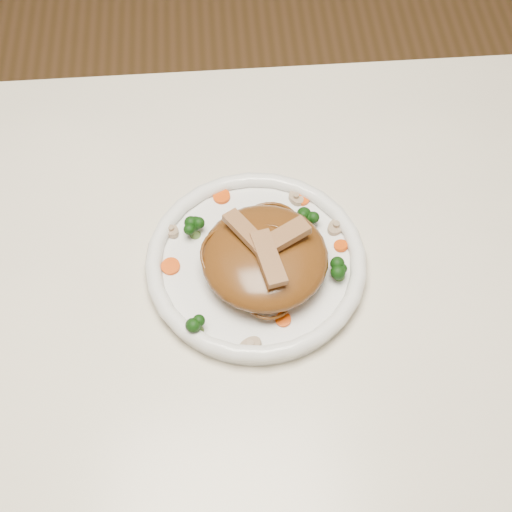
{
  "coord_description": "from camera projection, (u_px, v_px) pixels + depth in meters",
  "views": [
    {
      "loc": [
        0.03,
        -0.42,
        1.51
      ],
      "look_at": [
        0.07,
        0.05,
        0.78
      ],
      "focal_mm": 51.6,
      "sensor_mm": 36.0,
      "label": 1
    }
  ],
  "objects": [
    {
      "name": "broccoli_3",
      "position": [
        340.0,
        271.0,
        0.86
      ],
      "size": [
        0.02,
        0.02,
        0.03
      ],
      "primitive_type": null,
      "rotation": [
        0.0,
        0.0,
        -0.07
      ],
      "color": "#0E340A",
      "rests_on": "plate"
    },
    {
      "name": "noodle_mound",
      "position": [
        265.0,
        257.0,
        0.86
      ],
      "size": [
        0.15,
        0.15,
        0.05
      ],
      "primitive_type": "ellipsoid",
      "rotation": [
        0.0,
        0.0,
        0.03
      ],
      "color": "brown",
      "rests_on": "plate"
    },
    {
      "name": "carrot_0",
      "position": [
        302.0,
        199.0,
        0.93
      ],
      "size": [
        0.02,
        0.02,
        0.0
      ],
      "primitive_type": "cylinder",
      "rotation": [
        0.0,
        0.0,
        0.37
      ],
      "color": "#EF4D08",
      "rests_on": "plate"
    },
    {
      "name": "broccoli_2",
      "position": [
        197.0,
        324.0,
        0.82
      ],
      "size": [
        0.04,
        0.04,
        0.03
      ],
      "primitive_type": null,
      "rotation": [
        0.0,
        0.0,
        0.38
      ],
      "color": "#0E340A",
      "rests_on": "plate"
    },
    {
      "name": "carrot_1",
      "position": [
        171.0,
        266.0,
        0.88
      ],
      "size": [
        0.03,
        0.03,
        0.0
      ],
      "primitive_type": "cylinder",
      "rotation": [
        0.0,
        0.0,
        -0.43
      ],
      "color": "#EF4D08",
      "rests_on": "plate"
    },
    {
      "name": "plate",
      "position": [
        256.0,
        266.0,
        0.89
      ],
      "size": [
        0.27,
        0.27,
        0.02
      ],
      "primitive_type": "cylinder",
      "rotation": [
        0.0,
        0.0,
        -0.02
      ],
      "color": "white",
      "rests_on": "table"
    },
    {
      "name": "chicken_c",
      "position": [
        268.0,
        258.0,
        0.82
      ],
      "size": [
        0.04,
        0.07,
        0.01
      ],
      "primitive_type": "cube",
      "rotation": [
        0.0,
        0.0,
        4.95
      ],
      "color": "#B07953",
      "rests_on": "noodle_mound"
    },
    {
      "name": "ground",
      "position": [
        225.0,
        485.0,
        1.5
      ],
      "size": [
        4.0,
        4.0,
        0.0
      ],
      "primitive_type": "plane",
      "color": "brown",
      "rests_on": "ground"
    },
    {
      "name": "mushroom_1",
      "position": [
        336.0,
        227.0,
        0.91
      ],
      "size": [
        0.04,
        0.04,
        0.01
      ],
      "primitive_type": "cylinder",
      "rotation": [
        0.0,
        0.0,
        0.87
      ],
      "color": "#C0AB90",
      "rests_on": "plate"
    },
    {
      "name": "carrot_4",
      "position": [
        283.0,
        320.0,
        0.84
      ],
      "size": [
        0.02,
        0.02,
        0.0
      ],
      "primitive_type": "cylinder",
      "rotation": [
        0.0,
        0.0,
        -0.04
      ],
      "color": "#EF4D08",
      "rests_on": "plate"
    },
    {
      "name": "broccoli_0",
      "position": [
        308.0,
        217.0,
        0.9
      ],
      "size": [
        0.03,
        0.03,
        0.03
      ],
      "primitive_type": null,
      "rotation": [
        0.0,
        0.0,
        -0.17
      ],
      "color": "#0E340A",
      "rests_on": "plate"
    },
    {
      "name": "chicken_a",
      "position": [
        281.0,
        238.0,
        0.83
      ],
      "size": [
        0.07,
        0.05,
        0.01
      ],
      "primitive_type": "cube",
      "rotation": [
        0.0,
        0.0,
        0.5
      ],
      "color": "#B07953",
      "rests_on": "noodle_mound"
    },
    {
      "name": "mushroom_2",
      "position": [
        171.0,
        231.0,
        0.91
      ],
      "size": [
        0.03,
        0.03,
        0.01
      ],
      "primitive_type": "cylinder",
      "rotation": [
        0.0,
        0.0,
        -1.06
      ],
      "color": "#C0AB90",
      "rests_on": "plate"
    },
    {
      "name": "chicken_b",
      "position": [
        245.0,
        230.0,
        0.84
      ],
      "size": [
        0.05,
        0.06,
        0.01
      ],
      "primitive_type": "cube",
      "rotation": [
        0.0,
        0.0,
        2.17
      ],
      "color": "#B07953",
      "rests_on": "noodle_mound"
    },
    {
      "name": "carrot_2",
      "position": [
        341.0,
        246.0,
        0.9
      ],
      "size": [
        0.02,
        0.02,
        0.0
      ],
      "primitive_type": "cylinder",
      "rotation": [
        0.0,
        0.0,
        -0.02
      ],
      "color": "#EF4D08",
      "rests_on": "plate"
    },
    {
      "name": "table",
      "position": [
        207.0,
        345.0,
        0.95
      ],
      "size": [
        1.2,
        0.8,
        0.75
      ],
      "color": "beige",
      "rests_on": "ground"
    },
    {
      "name": "mushroom_3",
      "position": [
        296.0,
        198.0,
        0.93
      ],
      "size": [
        0.03,
        0.03,
        0.01
      ],
      "primitive_type": "cylinder",
      "rotation": [
        0.0,
        0.0,
        2.04
      ],
      "color": "#C0AB90",
      "rests_on": "plate"
    },
    {
      "name": "mushroom_0",
      "position": [
        250.0,
        346.0,
        0.82
      ],
      "size": [
        0.04,
        0.04,
        0.01
      ],
      "primitive_type": "cylinder",
      "rotation": [
        0.0,
        0.0,
        0.4
      ],
      "color": "#C0AB90",
      "rests_on": "plate"
    },
    {
      "name": "carrot_3",
      "position": [
        222.0,
        196.0,
        0.94
      ],
      "size": [
        0.02,
        0.02,
        0.0
      ],
      "primitive_type": "cylinder",
      "rotation": [
        0.0,
        0.0,
        -0.12
      ],
      "color": "#EF4D08",
      "rests_on": "plate"
    },
    {
      "name": "broccoli_1",
      "position": [
        194.0,
        228.0,
        0.89
      ],
      "size": [
        0.04,
        0.04,
        0.03
      ],
      "primitive_type": null,
      "rotation": [
        0.0,
        0.0,
        0.42
      ],
      "color": "#0E340A",
      "rests_on": "plate"
    }
  ]
}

